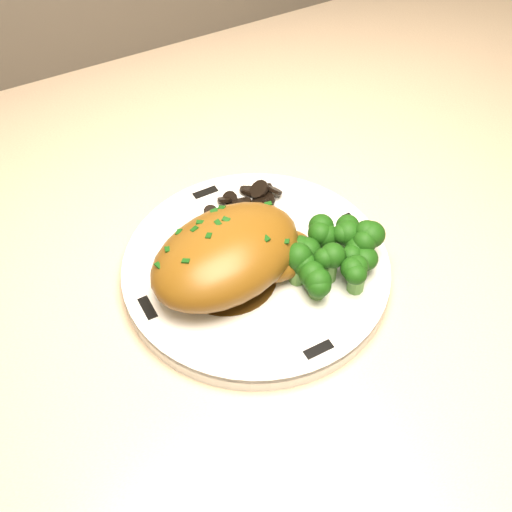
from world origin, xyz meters
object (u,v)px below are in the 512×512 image
broccoli_florets (333,256)px  plate (256,269)px  chicken_breast (232,255)px  counter (195,445)px

broccoli_florets → plate: bearing=145.1°
chicken_breast → broccoli_florets: 0.09m
plate → chicken_breast: (-0.02, -0.00, 0.03)m
plate → broccoli_florets: broccoli_florets is taller
chicken_breast → plate: bearing=-5.8°
plate → chicken_breast: size_ratio=1.48×
plate → chicken_breast: bearing=-173.5°
broccoli_florets → counter: bearing=131.8°
counter → broccoli_florets: 0.52m
broccoli_florets → chicken_breast: bearing=155.8°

